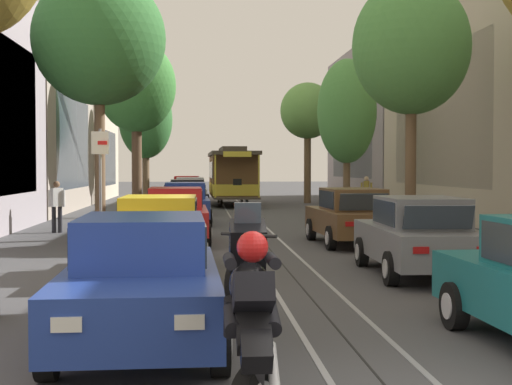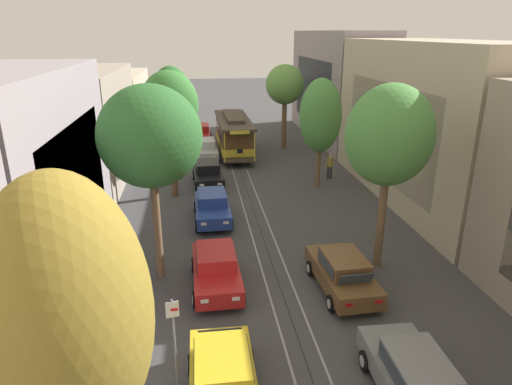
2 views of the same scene
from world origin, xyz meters
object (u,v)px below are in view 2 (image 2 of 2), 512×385
object	(u,v)px
street_tree_kerb_left_mid	(170,106)
street_tree_kerb_right_mid	(320,116)
parked_car_black_fifth_left	(208,173)
street_sign_post	(174,335)
parked_car_red_mid_left	(216,269)
pedestrian_on_left_pavement	(330,165)
street_tree_kerb_right_second	(390,136)
pedestrian_on_right_pavement	(125,234)
parked_car_silver_sixth_left	(206,149)
parked_car_brown_mid_right	(343,272)
parked_car_yellow_second_left	(223,381)
parked_car_grey_second_right	(415,378)
parked_car_red_far_left	(201,133)
cable_car_trolley	(233,134)
street_tree_kerb_left_near	(70,325)
street_tree_kerb_right_fourth	(285,85)
parked_car_blue_fourth_left	(212,206)
street_tree_kerb_left_second	(150,138)
street_tree_kerb_left_fourth	(171,95)

from	to	relation	value
street_tree_kerb_left_mid	street_tree_kerb_right_mid	distance (m)	9.46
parked_car_black_fifth_left	street_sign_post	xyz separation A→B (m)	(-1.51, -18.39, 1.04)
parked_car_red_mid_left	pedestrian_on_left_pavement	distance (m)	15.77
street_tree_kerb_right_second	pedestrian_on_right_pavement	size ratio (longest dim) A/B	4.63
parked_car_silver_sixth_left	parked_car_brown_mid_right	size ratio (longest dim) A/B	0.99
street_sign_post	parked_car_black_fifth_left	bearing A→B (deg)	85.31
street_tree_kerb_right_second	street_tree_kerb_right_mid	xyz separation A→B (m)	(0.23, 10.99, -1.13)
parked_car_yellow_second_left	parked_car_brown_mid_right	world-z (taller)	same
parked_car_grey_second_right	parked_car_brown_mid_right	distance (m)	5.85
parked_car_black_fifth_left	pedestrian_on_left_pavement	bearing A→B (deg)	1.85
parked_car_red_far_left	cable_car_trolley	distance (m)	5.54
parked_car_black_fifth_left	street_tree_kerb_left_near	distance (m)	24.17
street_tree_kerb_right_fourth	cable_car_trolley	distance (m)	6.08
street_tree_kerb_right_mid	street_tree_kerb_left_mid	bearing A→B (deg)	-175.85
parked_car_black_fifth_left	parked_car_grey_second_right	world-z (taller)	same
parked_car_yellow_second_left	pedestrian_on_right_pavement	size ratio (longest dim) A/B	2.56
parked_car_grey_second_right	cable_car_trolley	distance (m)	28.01
parked_car_blue_fourth_left	street_tree_kerb_left_near	xyz separation A→B (m)	(-2.54, -17.39, 5.16)
parked_car_red_far_left	parked_car_brown_mid_right	size ratio (longest dim) A/B	1.00
street_tree_kerb_left_second	street_sign_post	size ratio (longest dim) A/B	2.67
street_tree_kerb_left_second	pedestrian_on_left_pavement	world-z (taller)	street_tree_kerb_left_second
street_tree_kerb_left_mid	street_tree_kerb_left_fourth	world-z (taller)	street_tree_kerb_left_mid
street_tree_kerb_left_mid	pedestrian_on_right_pavement	size ratio (longest dim) A/B	4.50
street_tree_kerb_left_mid	street_sign_post	xyz separation A→B (m)	(0.63, -16.57, -3.76)
street_tree_kerb_left_fourth	pedestrian_on_right_pavement	bearing A→B (deg)	-94.90
parked_car_grey_second_right	pedestrian_on_left_pavement	bearing A→B (deg)	80.09
street_tree_kerb_right_mid	street_tree_kerb_left_near	bearing A→B (deg)	-113.58
parked_car_brown_mid_right	parked_car_black_fifth_left	bearing A→B (deg)	109.13
parked_car_brown_mid_right	street_sign_post	distance (m)	7.83
parked_car_brown_mid_right	street_tree_kerb_left_mid	size ratio (longest dim) A/B	0.57
parked_car_red_mid_left	street_tree_kerb_left_second	xyz separation A→B (m)	(-2.29, 1.11, 5.17)
parked_car_brown_mid_right	cable_car_trolley	world-z (taller)	cable_car_trolley
street_tree_kerb_left_near	street_tree_kerb_left_mid	world-z (taller)	street_tree_kerb_left_near
cable_car_trolley	parked_car_silver_sixth_left	bearing A→B (deg)	-148.65
parked_car_silver_sixth_left	pedestrian_on_right_pavement	size ratio (longest dim) A/B	2.56
street_tree_kerb_left_near	street_tree_kerb_left_mid	size ratio (longest dim) A/B	1.06
parked_car_grey_second_right	parked_car_silver_sixth_left	bearing A→B (deg)	100.58
parked_car_silver_sixth_left	pedestrian_on_left_pavement	distance (m)	10.58
street_tree_kerb_left_mid	parked_car_black_fifth_left	bearing A→B (deg)	40.43
street_tree_kerb_left_fourth	pedestrian_on_left_pavement	xyz separation A→B (m)	(11.02, -8.73, -3.89)
parked_car_silver_sixth_left	street_tree_kerb_left_fourth	distance (m)	5.36
street_tree_kerb_right_fourth	street_tree_kerb_right_mid	bearing A→B (deg)	-88.71
street_tree_kerb_left_near	cable_car_trolley	xyz separation A→B (m)	(4.94, 31.59, -4.29)
street_tree_kerb_left_near	cable_car_trolley	distance (m)	32.26
pedestrian_on_right_pavement	street_tree_kerb_left_fourth	bearing A→B (deg)	85.10
street_tree_kerb_right_second	street_tree_kerb_left_fourth	bearing A→B (deg)	114.32
street_tree_kerb_left_fourth	pedestrian_on_left_pavement	size ratio (longest dim) A/B	4.15
street_tree_kerb_right_fourth	parked_car_blue_fourth_left	bearing A→B (deg)	-114.14
street_tree_kerb_right_second	parked_car_black_fifth_left	bearing A→B (deg)	120.04
parked_car_blue_fourth_left	parked_car_grey_second_right	world-z (taller)	same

